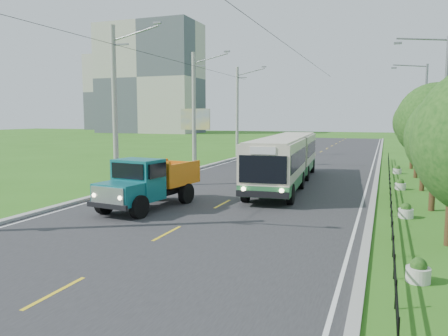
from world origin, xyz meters
The scene contains 26 objects.
ground centered at (0.00, 0.00, 0.00)m, with size 240.00×240.00×0.00m, color #2E6918.
road centered at (0.00, 20.00, 0.01)m, with size 14.00×120.00×0.02m, color #28282B.
curb_left centered at (-7.20, 20.00, 0.07)m, with size 0.40×120.00×0.15m, color #9E9E99.
curb_right centered at (7.15, 20.00, 0.05)m, with size 0.30×120.00×0.10m, color #9E9E99.
edge_line_left centered at (-6.65, 20.00, 0.02)m, with size 0.12×120.00×0.00m, color silver.
edge_line_right centered at (6.65, 20.00, 0.02)m, with size 0.12×120.00×0.00m, color silver.
centre_dash centered at (0.00, 0.00, 0.02)m, with size 0.12×2.20×0.00m, color yellow.
railing_right centered at (8.00, 14.00, 0.30)m, with size 0.04×40.00×0.60m, color black.
pole_near centered at (-8.26, 9.00, 5.09)m, with size 3.51×0.32×10.00m.
pole_mid centered at (-8.26, 21.00, 5.09)m, with size 3.51×0.32×10.00m.
pole_far centered at (-8.26, 33.00, 5.09)m, with size 3.51×0.32×10.00m.
tree_third centered at (9.86, 8.14, 3.99)m, with size 3.60×3.62×6.00m.
tree_fourth centered at (9.86, 14.14, 3.59)m, with size 3.24×3.31×5.40m.
tree_fifth centered at (9.86, 20.14, 3.85)m, with size 3.48×3.52×5.80m.
tree_back centered at (9.86, 26.14, 3.65)m, with size 3.30×3.36×5.50m.
streetlight_mid centered at (10.64, 14.00, 4.90)m, with size 3.02×0.20×9.07m.
streetlight_far centered at (10.64, 28.00, 4.90)m, with size 3.02×0.20×9.07m.
planter_front centered at (8.60, -2.00, 0.29)m, with size 0.64×0.64×0.67m.
planter_near centered at (8.60, 6.00, 0.29)m, with size 0.64×0.64×0.67m.
planter_mid centered at (8.60, 14.00, 0.29)m, with size 0.64×0.64×0.67m.
planter_far centered at (8.60, 22.00, 0.29)m, with size 0.64×0.64×0.67m.
billboard_left centered at (-9.50, 24.00, 3.87)m, with size 3.00×0.20×5.20m.
apartment_near centered at (-55.00, 95.00, 15.00)m, with size 28.00×14.00×30.00m, color #B7B2A3.
apartment_far centered at (-80.00, 120.00, 13.00)m, with size 24.00×14.00×26.00m, color #B7B2A3.
bus centered at (1.60, 13.52, 1.85)m, with size 3.75×16.11×3.08m.
dump_truck centered at (-3.01, 3.93, 1.39)m, with size 2.94×6.08×2.46m.
Camera 1 is at (7.63, -14.39, 4.40)m, focal length 35.00 mm.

